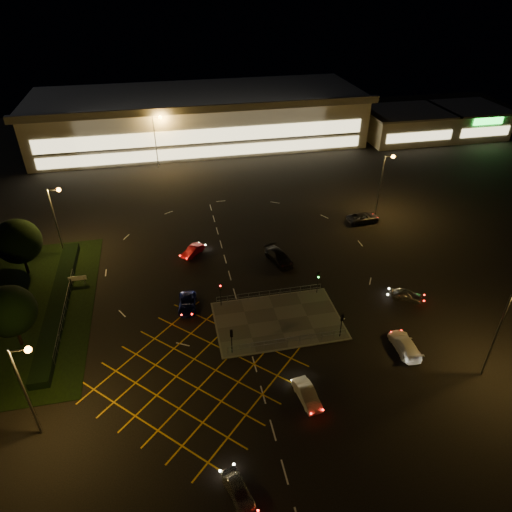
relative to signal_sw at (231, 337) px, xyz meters
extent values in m
plane|color=black|center=(4.00, 5.99, -2.37)|extent=(180.00, 180.00, 0.00)
cube|color=#4C4944|center=(6.00, 3.99, -2.31)|extent=(14.00, 9.00, 0.12)
cube|color=black|center=(-24.00, 11.99, -2.33)|extent=(18.00, 30.00, 0.08)
cube|color=black|center=(-19.00, 11.99, -1.87)|extent=(2.00, 26.00, 1.00)
cube|color=beige|center=(4.00, 67.99, 2.63)|extent=(70.00, 25.00, 10.00)
cube|color=slate|center=(4.00, 67.99, 7.83)|extent=(72.00, 26.50, 0.60)
cube|color=#FFEAA5|center=(4.00, 55.44, 2.63)|extent=(66.00, 0.20, 3.00)
cube|color=#FFEAA5|center=(4.00, 55.44, -0.57)|extent=(66.00, 0.20, 2.20)
cube|color=beige|center=(50.00, 59.99, 0.63)|extent=(18.00, 14.00, 6.00)
cube|color=slate|center=(50.00, 59.99, 3.78)|extent=(18.80, 14.80, 0.40)
cube|color=#FFEAA5|center=(50.00, 52.94, 0.23)|extent=(15.30, 0.20, 2.00)
cube|color=beige|center=(66.00, 59.99, 0.63)|extent=(14.00, 14.00, 6.00)
cube|color=slate|center=(66.00, 59.99, 3.78)|extent=(14.80, 14.80, 0.40)
cube|color=#FFEAA5|center=(66.00, 52.94, 0.23)|extent=(11.90, 0.20, 2.00)
cube|color=#19E533|center=(66.00, 52.84, 2.63)|extent=(7.00, 0.30, 1.40)
cylinder|color=slate|center=(-18.00, -6.01, 2.63)|extent=(0.20, 0.20, 10.00)
cylinder|color=slate|center=(-17.30, -6.01, 7.43)|extent=(1.40, 0.12, 0.12)
sphere|color=orange|center=(-16.60, -6.01, 7.38)|extent=(0.56, 0.56, 0.56)
cylinder|color=slate|center=(24.00, -8.01, 2.63)|extent=(0.20, 0.20, 10.00)
cylinder|color=slate|center=(-20.00, 23.99, 2.63)|extent=(0.20, 0.20, 10.00)
cylinder|color=slate|center=(-19.30, 23.99, 7.43)|extent=(1.40, 0.12, 0.12)
sphere|color=orange|center=(-18.60, 23.99, 7.38)|extent=(0.56, 0.56, 0.56)
cylinder|color=slate|center=(28.00, 25.99, 2.63)|extent=(0.20, 0.20, 10.00)
cylinder|color=slate|center=(28.70, 25.99, 7.43)|extent=(1.40, 0.12, 0.12)
sphere|color=orange|center=(29.40, 25.99, 7.38)|extent=(0.56, 0.56, 0.56)
cylinder|color=slate|center=(-6.00, 53.99, 2.63)|extent=(0.20, 0.20, 10.00)
cylinder|color=slate|center=(-5.30, 53.99, 7.43)|extent=(1.40, 0.12, 0.12)
sphere|color=orange|center=(-4.60, 53.99, 7.38)|extent=(0.56, 0.56, 0.56)
cylinder|color=slate|center=(34.00, 55.99, 2.63)|extent=(0.20, 0.20, 10.00)
cylinder|color=slate|center=(34.70, 55.99, 7.43)|extent=(1.40, 0.12, 0.12)
sphere|color=orange|center=(35.40, 55.99, 7.38)|extent=(0.56, 0.56, 0.56)
cylinder|color=black|center=(0.00, -0.01, -0.75)|extent=(0.10, 0.10, 3.00)
cube|color=black|center=(0.00, -0.01, 0.45)|extent=(0.28, 0.18, 0.90)
sphere|color=#19FF33|center=(0.00, 0.12, 0.45)|extent=(0.16, 0.16, 0.16)
cylinder|color=black|center=(12.00, -0.01, -0.75)|extent=(0.10, 0.10, 3.00)
cube|color=black|center=(12.00, -0.01, 0.45)|extent=(0.28, 0.18, 0.90)
sphere|color=#19FF33|center=(12.00, 0.12, 0.45)|extent=(0.16, 0.16, 0.16)
cylinder|color=black|center=(0.00, 7.99, -0.75)|extent=(0.10, 0.10, 3.00)
cube|color=black|center=(0.00, 7.99, 0.45)|extent=(0.28, 0.18, 0.90)
sphere|color=#FF0C0C|center=(0.00, 7.86, 0.45)|extent=(0.16, 0.16, 0.16)
cylinder|color=black|center=(12.00, 7.99, -0.75)|extent=(0.10, 0.10, 3.00)
cube|color=black|center=(12.00, 7.99, 0.45)|extent=(0.28, 0.18, 0.90)
sphere|color=#19FF33|center=(12.00, 7.86, 0.45)|extent=(0.16, 0.16, 0.16)
cylinder|color=black|center=(-24.00, 19.99, -0.93)|extent=(0.36, 0.36, 2.88)
sphere|color=black|center=(-24.00, 19.99, 2.59)|extent=(5.76, 5.76, 5.76)
cylinder|color=black|center=(-22.00, 5.99, -1.02)|extent=(0.36, 0.36, 2.70)
sphere|color=black|center=(-22.00, 5.99, 2.28)|extent=(5.40, 5.40, 5.40)
imported|color=#B9BCC1|center=(-2.00, -15.09, -1.72)|extent=(2.52, 4.09, 1.30)
imported|color=#BCBCBC|center=(5.91, -7.39, -1.69)|extent=(1.99, 4.27, 1.35)
imported|color=#0B1246|center=(-3.96, 8.53, -1.74)|extent=(2.57, 4.69, 1.24)
imported|color=black|center=(9.13, 15.88, -1.60)|extent=(3.56, 5.70, 1.54)
imported|color=#9A9CA0|center=(22.25, 4.67, -1.71)|extent=(4.08, 3.27, 1.31)
imported|color=maroon|center=(-2.23, 20.10, -1.74)|extent=(3.61, 3.67, 1.26)
imported|color=black|center=(24.95, 24.11, -1.66)|extent=(5.29, 2.77, 1.42)
imported|color=silver|center=(17.99, -3.26, -1.64)|extent=(2.17, 5.05, 1.45)
camera|label=1|loc=(-4.69, -34.44, 32.55)|focal=32.00mm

